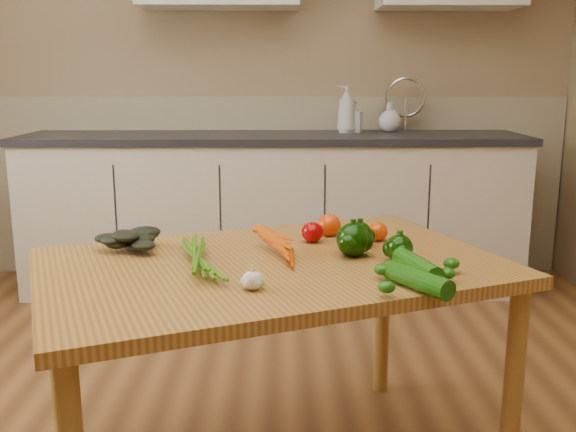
% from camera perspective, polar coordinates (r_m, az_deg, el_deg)
% --- Properties ---
extents(room, '(4.04, 5.04, 2.64)m').
position_cam_1_polar(room, '(1.67, -9.39, 12.95)').
color(room, brown).
rests_on(room, ground).
extents(counter_run, '(2.84, 0.64, 1.14)m').
position_cam_1_polar(counter_run, '(3.74, -1.14, 0.53)').
color(counter_run, beige).
rests_on(counter_run, ground).
extents(table, '(1.52, 1.26, 0.70)m').
position_cam_1_polar(table, '(1.89, -1.45, -6.31)').
color(table, '#B07633').
rests_on(table, ground).
extents(soap_bottle_a, '(0.12, 0.12, 0.27)m').
position_cam_1_polar(soap_bottle_a, '(3.76, 5.22, 9.43)').
color(soap_bottle_a, silver).
rests_on(soap_bottle_a, counter_run).
extents(soap_bottle_b, '(0.10, 0.10, 0.18)m').
position_cam_1_polar(soap_bottle_b, '(3.80, 5.94, 8.75)').
color(soap_bottle_b, silver).
rests_on(soap_bottle_b, counter_run).
extents(soap_bottle_c, '(0.17, 0.17, 0.17)m').
position_cam_1_polar(soap_bottle_c, '(3.88, 9.02, 8.68)').
color(soap_bottle_c, silver).
rests_on(soap_bottle_c, counter_run).
extents(carrot_bunch, '(0.29, 0.26, 0.07)m').
position_cam_1_polar(carrot_bunch, '(1.87, -3.01, -2.95)').
color(carrot_bunch, '#DB5205').
rests_on(carrot_bunch, table).
extents(leafy_greens, '(0.19, 0.17, 0.09)m').
position_cam_1_polar(leafy_greens, '(2.01, -13.80, -1.86)').
color(leafy_greens, black).
rests_on(leafy_greens, table).
extents(garlic_bulb, '(0.06, 0.06, 0.05)m').
position_cam_1_polar(garlic_bulb, '(1.62, -3.16, -5.74)').
color(garlic_bulb, silver).
rests_on(garlic_bulb, table).
extents(pepper_a, '(0.10, 0.10, 0.10)m').
position_cam_1_polar(pepper_a, '(1.92, 5.79, -2.12)').
color(pepper_a, black).
rests_on(pepper_a, table).
extents(pepper_b, '(0.08, 0.08, 0.08)m').
position_cam_1_polar(pepper_b, '(2.02, 6.40, -1.67)').
color(pepper_b, black).
rests_on(pepper_b, table).
extents(pepper_c, '(0.08, 0.08, 0.08)m').
position_cam_1_polar(pepper_c, '(1.88, 9.88, -2.85)').
color(pepper_c, black).
rests_on(pepper_c, table).
extents(tomato_a, '(0.07, 0.07, 0.07)m').
position_cam_1_polar(tomato_a, '(2.07, 2.17, -1.45)').
color(tomato_a, '#960205').
rests_on(tomato_a, table).
extents(tomato_b, '(0.08, 0.08, 0.07)m').
position_cam_1_polar(tomato_b, '(2.16, 3.68, -0.81)').
color(tomato_b, '#D33805').
rests_on(tomato_b, table).
extents(tomato_c, '(0.07, 0.07, 0.06)m').
position_cam_1_polar(tomato_c, '(2.11, 7.96, -1.39)').
color(tomato_c, '#D33805').
rests_on(tomato_c, table).
extents(zucchini_a, '(0.11, 0.21, 0.06)m').
position_cam_1_polar(zucchini_a, '(1.76, 11.43, -4.41)').
color(zucchini_a, '#114907').
rests_on(zucchini_a, table).
extents(zucchini_b, '(0.15, 0.20, 0.05)m').
position_cam_1_polar(zucchini_b, '(1.65, 11.48, -5.58)').
color(zucchini_b, '#114907').
rests_on(zucchini_b, table).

